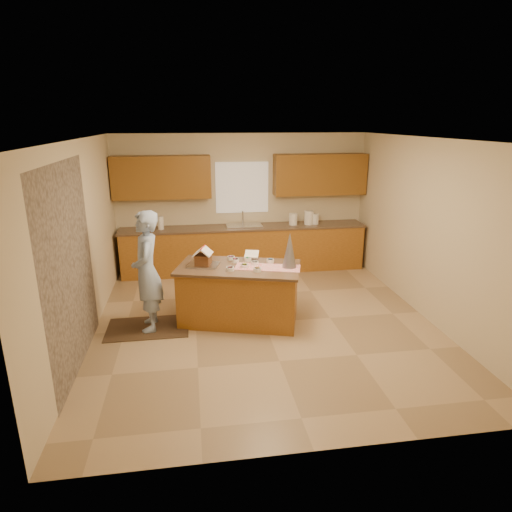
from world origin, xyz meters
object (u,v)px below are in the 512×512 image
gingerbread_house (203,258)px  tinsel_tree (290,250)px  boy (147,271)px  island_base (239,295)px

gingerbread_house → tinsel_tree: bearing=-11.8°
boy → gingerbread_house: (0.80, 0.16, 0.11)m
tinsel_tree → boy: (-2.04, 0.10, -0.25)m
island_base → tinsel_tree: bearing=3.7°
boy → island_base: bearing=89.4°
island_base → tinsel_tree: (0.73, -0.16, 0.72)m
island_base → boy: 1.40m
tinsel_tree → boy: size_ratio=0.30×
gingerbread_house → boy: bearing=-168.7°
tinsel_tree → gingerbread_house: bearing=168.2°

